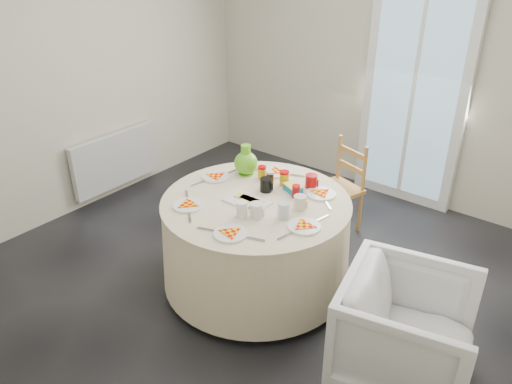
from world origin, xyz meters
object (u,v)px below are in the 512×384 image
Objects in this scene: radiator at (116,160)px; table at (256,242)px; wooden_chair at (337,183)px; green_pitcher at (246,158)px; armchair at (407,325)px.

table is (2.05, -0.29, -0.01)m from radiator.
wooden_chair is 3.49× the size of green_pitcher.
armchair reaches higher than radiator.
green_pitcher reaches higher than table.
armchair is at bearing -27.97° from wooden_chair.
green_pitcher is (-0.40, -0.78, 0.40)m from wooden_chair.
armchair is at bearing -7.80° from radiator.
table is at bearing -8.08° from radiator.
wooden_chair reaches higher than armchair.
radiator is at bearing -141.49° from wooden_chair.
table reaches higher than radiator.
table is 1.67× the size of wooden_chair.
wooden_chair is (2.12, 0.79, 0.09)m from radiator.
radiator is at bearing 171.92° from table.
wooden_chair is at bearing 86.41° from table.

